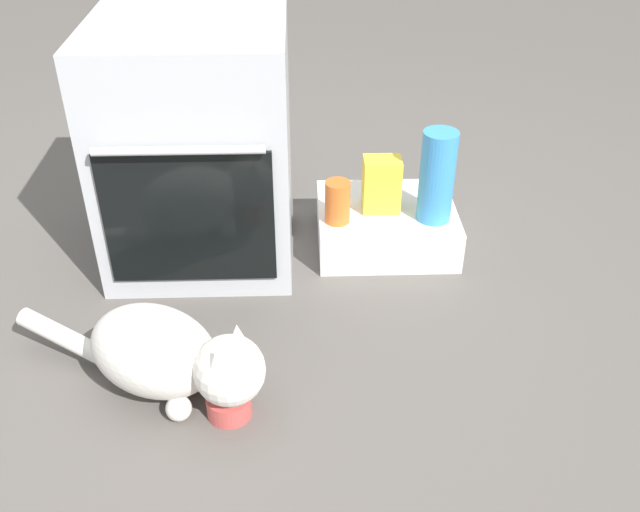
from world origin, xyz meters
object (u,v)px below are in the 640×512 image
pantry_cabinet (386,225)px  cat (168,355)px  snack_bag (382,185)px  sauce_jar (337,202)px  food_bowl (229,403)px  water_bottle (437,177)px  oven (197,147)px

pantry_cabinet → cat: cat is taller
snack_bag → pantry_cabinet: bearing=23.8°
cat → sauce_jar: sauce_jar is taller
food_bowl → cat: cat is taller
sauce_jar → cat: bearing=-126.4°
water_bottle → snack_bag: water_bottle is taller
pantry_cabinet → food_bowl: size_ratio=4.00×
water_bottle → sauce_jar: size_ratio=2.14×
pantry_cabinet → food_bowl: 0.90m
food_bowl → sauce_jar: size_ratio=0.81×
sauce_jar → snack_bag: (0.15, 0.07, 0.02)m
water_bottle → snack_bag: bearing=158.6°
sauce_jar → oven: bearing=171.8°
pantry_cabinet → sauce_jar: (-0.17, -0.08, 0.14)m
oven → water_bottle: 0.75m
oven → sauce_jar: 0.47m
sauce_jar → snack_bag: bearing=26.5°
pantry_cabinet → sauce_jar: 0.24m
water_bottle → sauce_jar: bearing=-178.3°
water_bottle → sauce_jar: water_bottle is taller
pantry_cabinet → snack_bag: 0.16m
cat → snack_bag: snack_bag is taller
water_bottle → sauce_jar: 0.32m
oven → snack_bag: bearing=1.1°
pantry_cabinet → water_bottle: size_ratio=1.51×
food_bowl → sauce_jar: (0.30, 0.69, 0.18)m
pantry_cabinet → snack_bag: snack_bag is taller
pantry_cabinet → water_bottle: water_bottle is taller
oven → water_bottle: oven is taller
cat → water_bottle: water_bottle is taller
oven → cat: oven is taller
cat → water_bottle: (0.76, 0.62, 0.16)m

